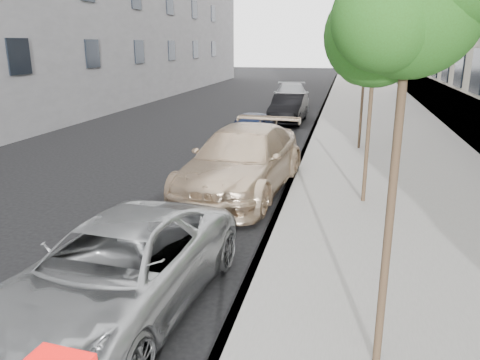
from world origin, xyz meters
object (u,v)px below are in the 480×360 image
(suv, at_px, (242,160))
(sedan_blue, at_px, (250,130))
(sedan_black, at_px, (289,108))
(sedan_rear, at_px, (291,96))
(tree_near, at_px, (413,4))
(minivan, at_px, (117,271))
(tree_mid, at_px, (376,49))
(tree_far, at_px, (367,43))

(suv, bearing_deg, sedan_blue, 104.69)
(sedan_black, bearing_deg, sedan_rear, 96.68)
(suv, bearing_deg, tree_near, -59.47)
(minivan, distance_m, sedan_rear, 24.36)
(tree_mid, bearing_deg, sedan_blue, 124.29)
(sedan_black, bearing_deg, tree_near, -78.36)
(tree_far, bearing_deg, sedan_rear, 108.97)
(tree_near, xyz_separation_m, suv, (-3.33, 7.05, -3.52))
(suv, distance_m, sedan_rear, 17.85)
(minivan, bearing_deg, tree_mid, 61.56)
(tree_near, relative_size, minivan, 1.00)
(tree_mid, distance_m, sedan_blue, 8.23)
(tree_mid, height_order, sedan_blue, tree_mid)
(sedan_blue, bearing_deg, sedan_rear, 87.08)
(minivan, height_order, sedan_black, sedan_black)
(sedan_blue, bearing_deg, suv, -82.63)
(tree_near, relative_size, tree_mid, 1.11)
(sedan_blue, distance_m, sedan_rear, 12.12)
(minivan, xyz_separation_m, suv, (0.49, 6.53, 0.17))
(tree_far, height_order, sedan_blue, tree_far)
(tree_mid, xyz_separation_m, tree_far, (-0.00, 6.50, 0.15))
(tree_far, height_order, suv, tree_far)
(tree_mid, distance_m, minivan, 7.77)
(tree_mid, height_order, suv, tree_mid)
(tree_mid, xyz_separation_m, sedan_blue, (-4.27, 6.27, -3.19))
(tree_near, relative_size, sedan_blue, 1.26)
(tree_near, height_order, sedan_rear, tree_near)
(tree_near, bearing_deg, suv, 115.25)
(minivan, bearing_deg, tree_near, -3.69)
(tree_far, distance_m, sedan_black, 7.97)
(tree_far, distance_m, sedan_rear, 12.99)
(suv, relative_size, sedan_black, 1.35)
(tree_near, bearing_deg, minivan, 172.13)
(minivan, bearing_deg, sedan_rear, 94.79)
(tree_mid, xyz_separation_m, sedan_black, (-3.55, 12.83, -3.15))
(sedan_blue, bearing_deg, sedan_black, 81.71)
(tree_far, xyz_separation_m, sedan_black, (-3.55, 6.33, -3.30))
(tree_near, height_order, sedan_black, tree_near)
(tree_mid, bearing_deg, tree_far, 90.00)
(tree_near, xyz_separation_m, sedan_blue, (-4.27, 12.77, -3.71))
(sedan_blue, bearing_deg, minivan, -89.91)
(sedan_blue, distance_m, sedan_black, 6.60)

